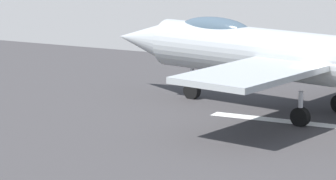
# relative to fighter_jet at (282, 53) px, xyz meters

# --- Properties ---
(ground_plane) EXTENTS (400.00, 400.00, 0.00)m
(ground_plane) POSITION_rel_fighter_jet_xyz_m (-2.61, 1.43, -2.49)
(ground_plane) COLOR slate
(runway_strip) EXTENTS (240.00, 26.00, 0.02)m
(runway_strip) POSITION_rel_fighter_jet_xyz_m (-2.62, 1.43, -2.48)
(runway_strip) COLOR #3B393A
(runway_strip) RESTS_ON ground
(fighter_jet) EXTENTS (16.88, 14.11, 5.69)m
(fighter_jet) POSITION_rel_fighter_jet_xyz_m (0.00, 0.00, 0.00)
(fighter_jet) COLOR #9FA4A8
(fighter_jet) RESTS_ON ground
(marker_cone_mid) EXTENTS (0.44, 0.44, 0.55)m
(marker_cone_mid) POSITION_rel_fighter_jet_xyz_m (6.12, -11.78, -2.22)
(marker_cone_mid) COLOR orange
(marker_cone_mid) RESTS_ON ground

